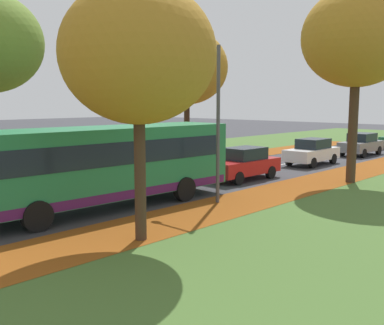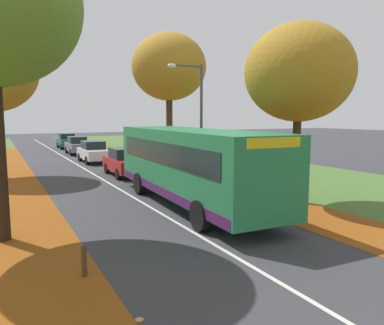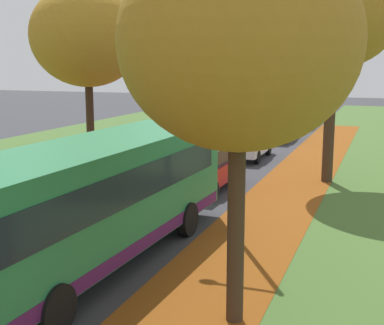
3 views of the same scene
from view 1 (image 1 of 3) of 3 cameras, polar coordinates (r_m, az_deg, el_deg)
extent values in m
cube|color=#476B2D|center=(30.26, -10.29, 0.23)|extent=(12.00, 90.00, 0.01)
cube|color=#8C4714|center=(23.20, -15.59, -2.20)|extent=(2.80, 60.00, 0.00)
cube|color=#8C4714|center=(16.13, 1.48, -6.23)|extent=(2.80, 60.00, 0.00)
cube|color=silver|center=(23.52, 3.03, -1.80)|extent=(0.12, 80.00, 0.01)
cylinder|color=#382619|center=(29.12, -0.66, 4.11)|extent=(0.37, 0.37, 4.10)
ellipsoid|color=#AD7A23|center=(29.14, -0.67, 12.01)|extent=(5.23, 5.23, 4.71)
cylinder|color=#422D1E|center=(12.64, -6.61, -1.91)|extent=(0.32, 0.32, 3.59)
ellipsoid|color=#AD7A23|center=(12.52, -6.86, 13.57)|extent=(4.25, 4.25, 3.83)
cylinder|color=#422D1E|center=(22.93, 19.73, 3.73)|extent=(0.45, 0.45, 4.95)
ellipsoid|color=#AD7A23|center=(23.08, 20.25, 14.72)|extent=(5.16, 5.16, 4.65)
cylinder|color=#47474C|center=(17.17, 3.33, 4.72)|extent=(0.14, 0.14, 6.00)
cylinder|color=#47474C|center=(17.78, 1.38, 14.19)|extent=(1.60, 0.10, 0.10)
ellipsoid|color=silver|center=(18.32, -0.52, 13.85)|extent=(0.44, 0.28, 0.20)
cube|color=#237A47|center=(16.72, -10.95, 0.14)|extent=(2.91, 10.49, 2.50)
cube|color=#19232D|center=(16.67, -10.99, 1.50)|extent=(2.90, 9.25, 0.80)
cube|color=#4C1951|center=(16.89, -10.86, -3.46)|extent=(2.92, 10.28, 0.32)
cylinder|color=black|center=(14.40, -19.06, -6.45)|extent=(0.34, 0.97, 0.96)
cylinder|color=black|center=(16.53, -22.56, -4.81)|extent=(0.34, 0.97, 0.96)
cylinder|color=black|center=(17.74, -0.95, -3.38)|extent=(0.34, 0.97, 0.96)
cylinder|color=black|center=(19.51, -5.72, -2.39)|extent=(0.34, 0.97, 0.96)
cube|color=#B21919|center=(22.65, 6.46, -0.50)|extent=(1.80, 4.24, 0.70)
cube|color=#19232D|center=(22.69, 6.72, 1.16)|extent=(1.49, 2.05, 0.60)
cylinder|color=black|center=(21.22, 5.89, -2.01)|extent=(0.23, 0.64, 0.64)
cylinder|color=black|center=(22.23, 2.77, -1.53)|extent=(0.23, 0.64, 0.64)
cylinder|color=black|center=(23.27, 9.95, -1.22)|extent=(0.23, 0.64, 0.64)
cylinder|color=black|center=(24.19, 6.93, -0.82)|extent=(0.23, 0.64, 0.64)
cube|color=silver|center=(28.78, 14.96, 1.04)|extent=(1.72, 4.21, 0.70)
cube|color=#19232D|center=(28.85, 15.15, 2.35)|extent=(1.45, 2.02, 0.60)
cylinder|color=black|center=(27.32, 15.07, -0.05)|extent=(0.22, 0.64, 0.64)
cylinder|color=black|center=(28.09, 12.26, 0.25)|extent=(0.22, 0.64, 0.64)
cylinder|color=black|center=(29.62, 17.47, 0.45)|extent=(0.22, 0.64, 0.64)
cylinder|color=black|center=(30.33, 14.82, 0.71)|extent=(0.22, 0.64, 0.64)
cube|color=slate|center=(34.94, 20.65, 1.95)|extent=(1.74, 4.22, 0.70)
cube|color=#19232D|center=(35.03, 20.80, 3.03)|extent=(1.46, 2.03, 0.60)
cylinder|color=black|center=(33.48, 20.95, 1.10)|extent=(0.23, 0.64, 0.64)
cylinder|color=black|center=(34.12, 18.54, 1.33)|extent=(0.23, 0.64, 0.64)
cylinder|color=black|center=(35.87, 22.61, 1.43)|extent=(0.23, 0.64, 0.64)
cylinder|color=black|center=(36.48, 20.33, 1.64)|extent=(0.23, 0.64, 0.64)
cylinder|color=black|center=(40.46, 23.04, 2.06)|extent=(0.23, 0.64, 0.64)
camera|label=2|loc=(20.53, -55.70, 3.24)|focal=35.00mm
camera|label=3|loc=(7.26, -57.17, 11.57)|focal=50.00mm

